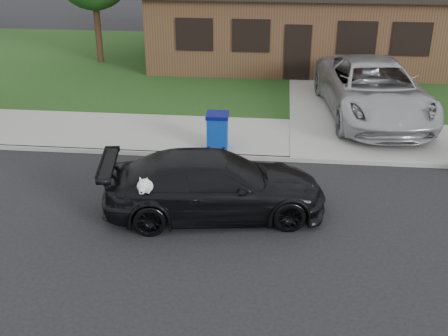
# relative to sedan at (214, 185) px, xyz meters

# --- Properties ---
(ground) EXTENTS (120.00, 120.00, 0.00)m
(ground) POSITION_rel_sedan_xyz_m (-2.02, -0.44, -0.72)
(ground) COLOR black
(ground) RESTS_ON ground
(sidewalk) EXTENTS (60.00, 3.00, 0.12)m
(sidewalk) POSITION_rel_sedan_xyz_m (-2.02, 4.56, -0.66)
(sidewalk) COLOR gray
(sidewalk) RESTS_ON ground
(curb) EXTENTS (60.00, 0.12, 0.12)m
(curb) POSITION_rel_sedan_xyz_m (-2.02, 3.06, -0.66)
(curb) COLOR gray
(curb) RESTS_ON ground
(lawn) EXTENTS (60.00, 13.00, 0.13)m
(lawn) POSITION_rel_sedan_xyz_m (-2.02, 12.56, -0.66)
(lawn) COLOR #193814
(lawn) RESTS_ON ground
(driveway) EXTENTS (4.50, 13.00, 0.14)m
(driveway) POSITION_rel_sedan_xyz_m (3.98, 9.56, -0.65)
(driveway) COLOR gray
(driveway) RESTS_ON ground
(sedan) EXTENTS (5.22, 2.80, 1.44)m
(sedan) POSITION_rel_sedan_xyz_m (0.00, 0.00, 0.00)
(sedan) COLOR black
(sedan) RESTS_ON ground
(minivan) EXTENTS (3.61, 6.65, 1.77)m
(minivan) POSITION_rel_sedan_xyz_m (4.34, 6.62, 0.30)
(minivan) COLOR #ABAEB3
(minivan) RESTS_ON driveway
(recycling_bin) EXTENTS (0.64, 0.68, 1.03)m
(recycling_bin) POSITION_rel_sedan_xyz_m (-0.33, 3.50, -0.08)
(recycling_bin) COLOR #0D3598
(recycling_bin) RESTS_ON sidewalk
(house) EXTENTS (12.60, 8.60, 4.65)m
(house) POSITION_rel_sedan_xyz_m (1.98, 14.55, 1.41)
(house) COLOR #422B1C
(house) RESTS_ON ground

